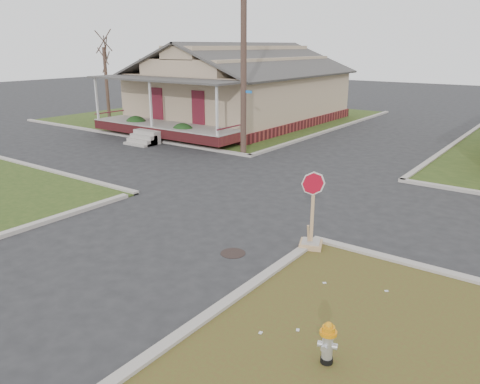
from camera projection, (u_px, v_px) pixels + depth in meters
The scene contains 11 objects.
ground at pixel (183, 228), 13.53m from camera, with size 120.00×120.00×0.00m, color #242427.
verge_far_left at pixel (218, 116), 34.71m from camera, with size 19.00×19.00×0.05m, color #2C4217.
curbs at pixel (274, 188), 17.39m from camera, with size 80.00×40.00×0.12m, color #A9A199, non-canonical shape.
manhole at pixel (233, 253), 11.91m from camera, with size 0.64×0.64×0.01m, color black.
corner_house at pixel (241, 89), 31.33m from camera, with size 10.10×15.50×5.30m.
utility_pole at pixel (244, 55), 21.36m from camera, with size 1.80×0.28×9.00m.
tree_far_left at pixel (107, 84), 32.13m from camera, with size 0.22×0.22×4.90m, color #3B2822.
fire_hydrant at pixel (328, 341), 7.62m from camera, with size 0.28×0.28×0.76m.
stop_sign at pixel (311, 231), 12.04m from camera, with size 0.58×0.56×2.04m.
hedge_left at pixel (136, 125), 27.33m from camera, with size 1.43×1.17×1.10m, color #193D16.
hedge_right at pixel (183, 133), 25.05m from camera, with size 1.39×1.14×1.07m, color #193D16.
Camera 1 is at (8.75, -9.21, 5.07)m, focal length 35.00 mm.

